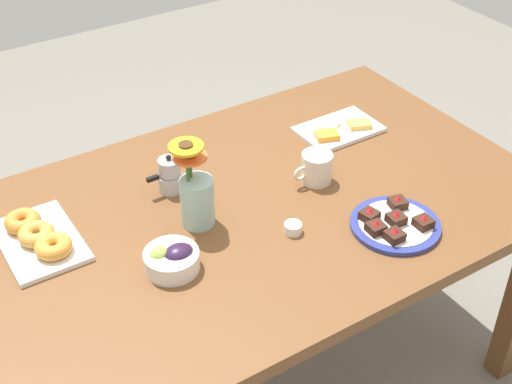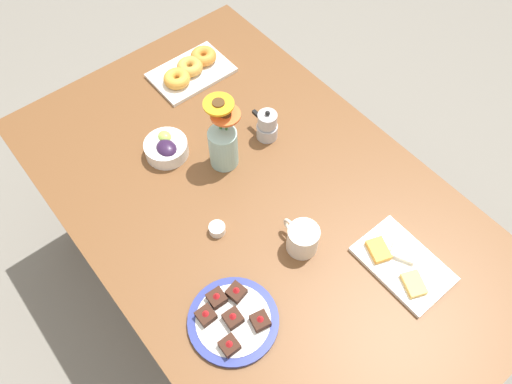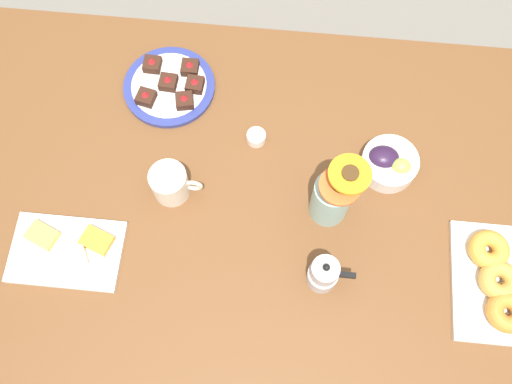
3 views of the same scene
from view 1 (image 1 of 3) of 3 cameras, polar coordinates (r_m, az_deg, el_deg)
The scene contains 10 objects.
ground_plane at distance 2.50m, azimuth 0.00°, elevation -14.52°, with size 6.00×6.00×0.00m, color slate.
dining_table at distance 2.03m, azimuth 0.00°, elevation -2.84°, with size 1.60×1.00×0.74m.
coffee_mug at distance 2.05m, azimuth 4.82°, elevation 1.99°, with size 0.12×0.09×0.09m.
grape_bowl at distance 1.77m, azimuth -6.72°, elevation -5.34°, with size 0.14×0.14×0.07m.
cheese_platter at distance 2.30m, azimuth 6.62°, elevation 5.01°, with size 0.26×0.17×0.03m.
croissant_platter at distance 1.92m, azimuth -17.02°, elevation -3.46°, with size 0.19×0.28×0.05m.
jam_cup_honey at distance 1.88m, azimuth 2.97°, elevation -2.88°, with size 0.05×0.05×0.03m.
dessert_plate at distance 1.93m, azimuth 11.05°, elevation -2.53°, with size 0.24×0.24×0.05m.
flower_vase at distance 1.87m, azimuth -4.80°, elevation -0.33°, with size 0.11×0.11×0.25m.
moka_pot at distance 2.02m, azimuth -6.90°, elevation 1.30°, with size 0.11×0.07×0.12m.
Camera 1 is at (0.85, 1.33, 1.94)m, focal length 50.00 mm.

